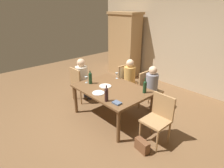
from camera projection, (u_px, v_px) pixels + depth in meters
name	position (u px, v px, depth m)	size (l,w,h in m)	color
ground_plane	(112.00, 117.00, 4.37)	(10.00, 10.00, 0.00)	brown
rear_room_partition	(181.00, 43.00, 5.56)	(6.40, 0.12, 2.70)	tan
armoire_cabinet	(124.00, 44.00, 6.66)	(1.18, 0.62, 2.18)	#A87F51
dining_table	(112.00, 91.00, 4.11)	(1.58, 1.14, 0.72)	brown
chair_far_right	(148.00, 88.00, 4.56)	(0.44, 0.44, 0.92)	#A87F51
chair_left_end	(79.00, 82.00, 4.90)	(0.44, 0.44, 0.92)	#A87F51
chair_far_left	(126.00, 77.00, 5.05)	(0.46, 0.44, 0.92)	#A87F51
chair_right_end	(159.00, 116.00, 3.42)	(0.44, 0.44, 0.92)	#A87F51
person_woman_host	(152.00, 85.00, 4.45)	(0.34, 0.29, 1.10)	#33333D
person_man_bearded	(83.00, 77.00, 4.92)	(0.31, 0.36, 1.15)	#33333D
person_man_guest	(130.00, 77.00, 4.93)	(0.34, 0.30, 1.12)	#33333D
wine_bottle_tall_green	(90.00, 78.00, 4.27)	(0.08, 0.08, 0.31)	#19381E
wine_bottle_dark_red	(106.00, 94.00, 3.49)	(0.07, 0.07, 0.32)	black
wine_bottle_short_olive	(145.00, 86.00, 3.83)	(0.08, 0.08, 0.32)	#19381E
wine_glass_near_left	(117.00, 74.00, 4.58)	(0.07, 0.07, 0.15)	silver
wine_glass_centre	(86.00, 78.00, 4.33)	(0.07, 0.07, 0.15)	silver
dinner_plate_host	(98.00, 93.00, 3.85)	(0.25, 0.25, 0.01)	white
dinner_plate_guest_left	(105.00, 86.00, 4.18)	(0.27, 0.27, 0.01)	silver
folded_napkin	(117.00, 103.00, 3.45)	(0.16, 0.12, 0.03)	#4C5B75
handbag	(142.00, 146.00, 3.31)	(0.28, 0.12, 0.22)	brown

